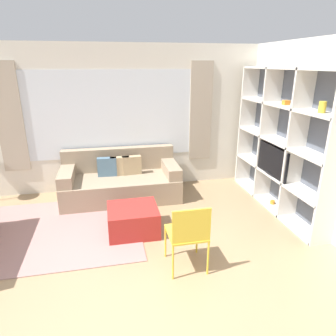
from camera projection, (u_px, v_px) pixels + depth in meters
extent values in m
plane|color=#9E7F5B|center=(129.00, 309.00, 3.03)|extent=(16.00, 16.00, 0.00)
cube|color=silver|center=(111.00, 120.00, 5.59)|extent=(6.87, 0.07, 2.70)
cube|color=white|center=(111.00, 115.00, 5.52)|extent=(3.12, 0.01, 1.60)
cube|color=#B2A38E|center=(10.00, 118.00, 5.17)|extent=(0.44, 0.03, 1.90)
cube|color=#B2A38E|center=(201.00, 112.00, 5.84)|extent=(0.44, 0.03, 1.90)
cube|color=silver|center=(302.00, 132.00, 4.63)|extent=(0.07, 4.42, 2.70)
cube|color=gray|center=(58.00, 230.00, 4.45)|extent=(2.38, 2.01, 0.01)
cube|color=#515660|center=(290.00, 141.00, 4.89)|extent=(0.02, 2.44, 2.30)
cube|color=silver|center=(335.00, 165.00, 3.73)|extent=(0.34, 0.04, 2.30)
cube|color=silver|center=(296.00, 148.00, 4.48)|extent=(0.34, 0.04, 2.30)
cube|color=silver|center=(268.00, 136.00, 5.23)|extent=(0.34, 0.04, 2.30)
cube|color=silver|center=(247.00, 127.00, 5.99)|extent=(0.34, 0.04, 2.30)
cube|color=silver|center=(273.00, 204.00, 5.23)|extent=(0.34, 2.44, 0.04)
cube|color=silver|center=(277.00, 175.00, 5.05)|extent=(0.34, 2.44, 0.04)
cube|color=silver|center=(281.00, 142.00, 4.86)|extent=(0.34, 2.44, 0.04)
cube|color=silver|center=(285.00, 106.00, 4.67)|extent=(0.34, 2.44, 0.04)
cube|color=silver|center=(290.00, 68.00, 4.48)|extent=(0.34, 2.44, 0.04)
cube|color=black|center=(272.00, 161.00, 4.91)|extent=(0.04, 0.86, 0.49)
cube|color=black|center=(272.00, 174.00, 4.99)|extent=(0.10, 0.24, 0.03)
cylinder|color=orange|center=(272.00, 202.00, 5.21)|extent=(0.08, 0.08, 0.06)
cube|color=red|center=(275.00, 169.00, 5.05)|extent=(0.10, 0.10, 0.13)
cube|color=orange|center=(286.00, 103.00, 4.62)|extent=(0.09, 0.09, 0.07)
cylinder|color=gold|center=(322.00, 107.00, 3.86)|extent=(0.09, 0.09, 0.15)
cube|color=gray|center=(121.00, 188.00, 5.46)|extent=(2.08, 0.96, 0.42)
cube|color=gray|center=(119.00, 159.00, 5.68)|extent=(2.08, 0.18, 0.44)
cube|color=gray|center=(67.00, 175.00, 5.18)|extent=(0.24, 0.90, 0.20)
cube|color=gray|center=(170.00, 168.00, 5.53)|extent=(0.24, 0.90, 0.20)
cube|color=tan|center=(132.00, 165.00, 5.48)|extent=(0.35, 0.15, 0.34)
cube|color=slate|center=(107.00, 167.00, 5.39)|extent=(0.35, 0.14, 0.34)
cube|color=tan|center=(120.00, 166.00, 5.43)|extent=(0.34, 0.12, 0.34)
cube|color=#A82823|center=(133.00, 220.00, 4.36)|extent=(0.72, 0.65, 0.39)
cylinder|color=gold|center=(197.00, 238.00, 3.86)|extent=(0.02, 0.02, 0.44)
cylinder|color=gold|center=(165.00, 242.00, 3.78)|extent=(0.02, 0.02, 0.44)
cylinder|color=gold|center=(208.00, 258.00, 3.46)|extent=(0.02, 0.02, 0.44)
cylinder|color=gold|center=(173.00, 263.00, 3.38)|extent=(0.02, 0.02, 0.44)
cube|color=gold|center=(186.00, 233.00, 3.54)|extent=(0.44, 0.46, 0.02)
cube|color=gold|center=(192.00, 226.00, 3.28)|extent=(0.44, 0.02, 0.40)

